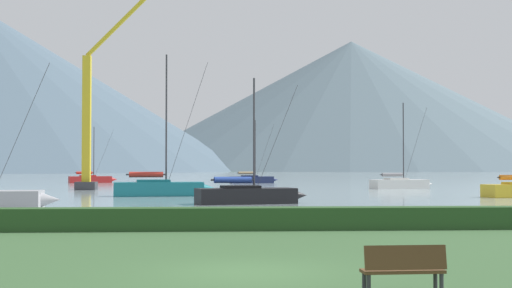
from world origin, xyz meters
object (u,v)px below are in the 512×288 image
sailboat_slip_6 (252,179)px  sailboat_slip_5 (247,194)px  sailboat_slip_7 (91,179)px  dock_crane (90,126)px  sailboat_slip_1 (160,187)px  park_bench_near_path (404,267)px  sailboat_slip_3 (400,183)px

sailboat_slip_6 → sailboat_slip_5: bearing=-105.6°
sailboat_slip_5 → sailboat_slip_7: bearing=95.1°
sailboat_slip_6 → dock_crane: 33.06m
sailboat_slip_1 → dock_crane: (-8.00, 15.42, 5.72)m
park_bench_near_path → dock_crane: size_ratio=0.08×
sailboat_slip_5 → park_bench_near_path: sailboat_slip_5 is taller
sailboat_slip_1 → dock_crane: dock_crane is taller
sailboat_slip_5 → park_bench_near_path: size_ratio=5.14×
park_bench_near_path → dock_crane: dock_crane is taller
sailboat_slip_6 → dock_crane: size_ratio=0.42×
sailboat_slip_7 → sailboat_slip_6: bearing=-26.0°
sailboat_slip_5 → sailboat_slip_6: bearing=73.3°
sailboat_slip_3 → park_bench_near_path: size_ratio=5.82×
sailboat_slip_1 → sailboat_slip_5: bearing=-69.7°
sailboat_slip_3 → park_bench_near_path: (-16.34, -62.89, -0.06)m
sailboat_slip_1 → sailboat_slip_6: 43.77m
sailboat_slip_5 → sailboat_slip_6: size_ratio=0.92×
sailboat_slip_1 → sailboat_slip_6: sailboat_slip_1 is taller
sailboat_slip_1 → sailboat_slip_3: size_ratio=1.25×
sailboat_slip_6 → park_bench_near_path: 87.99m
sailboat_slip_5 → sailboat_slip_7: size_ratio=1.01×
sailboat_slip_3 → park_bench_near_path: bearing=-119.0°
sailboat_slip_1 → park_bench_near_path: 45.94m
sailboat_slip_1 → park_bench_near_path: size_ratio=7.25×
sailboat_slip_5 → sailboat_slip_7: sailboat_slip_5 is taller
sailboat_slip_3 → sailboat_slip_7: 46.43m
sailboat_slip_6 → park_bench_near_path: size_ratio=5.60×
dock_crane → park_bench_near_path: bearing=-75.6°
dock_crane → sailboat_slip_6: bearing=56.8°
dock_crane → sailboat_slip_5: bearing=-62.6°
sailboat_slip_3 → sailboat_slip_6: sailboat_slip_3 is taller
sailboat_slip_1 → sailboat_slip_3: (23.93, 17.58, -0.10)m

